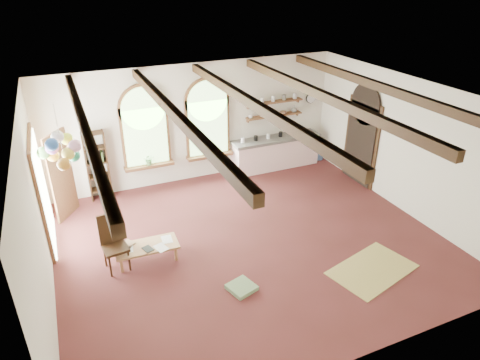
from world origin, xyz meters
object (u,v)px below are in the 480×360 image
coffee_table (147,247)px  balloon_cluster (62,149)px  kitchen_counter (276,152)px  side_chair (116,254)px

coffee_table → balloon_cluster: bearing=145.5°
kitchen_counter → side_chair: bearing=-149.8°
balloon_cluster → side_chair: bearing=-53.8°
side_chair → balloon_cluster: size_ratio=1.01×
kitchen_counter → coffee_table: kitchen_counter is taller
side_chair → balloon_cluster: 2.25m
coffee_table → side_chair: bearing=179.6°
side_chair → coffee_table: bearing=-0.4°
coffee_table → balloon_cluster: (-1.21, 0.83, 2.02)m
kitchen_counter → coffee_table: size_ratio=2.09×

